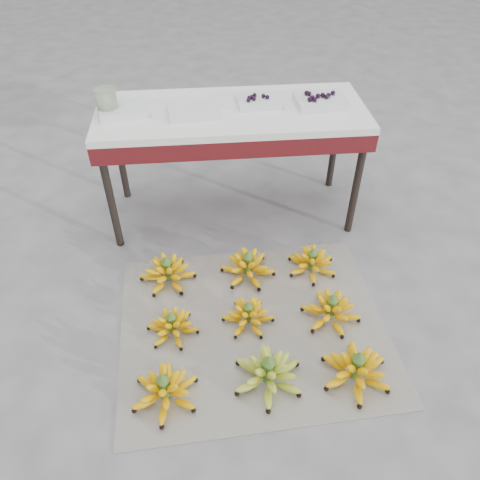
{
  "coord_description": "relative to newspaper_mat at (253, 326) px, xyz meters",
  "views": [
    {
      "loc": [
        -0.17,
        -1.36,
        1.78
      ],
      "look_at": [
        -0.01,
        0.36,
        0.27
      ],
      "focal_mm": 35.0,
      "sensor_mm": 36.0,
      "label": 1
    }
  ],
  "objects": [
    {
      "name": "tray_right",
      "position": [
        0.13,
        0.94,
        0.7
      ],
      "size": [
        0.24,
        0.18,
        0.06
      ],
      "color": "silver",
      "rests_on": "vendor_table"
    },
    {
      "name": "bunch_front_right",
      "position": [
        0.4,
        -0.32,
        0.07
      ],
      "size": [
        0.35,
        0.35,
        0.18
      ],
      "rotation": [
        0.0,
        0.0,
        0.21
      ],
      "color": "#FFC600",
      "rests_on": "newspaper_mat"
    },
    {
      "name": "vendor_table",
      "position": [
        -0.02,
        0.9,
        0.6
      ],
      "size": [
        1.43,
        0.57,
        0.69
      ],
      "color": "black",
      "rests_on": "ground"
    },
    {
      "name": "bunch_front_center",
      "position": [
        0.03,
        -0.3,
        0.07
      ],
      "size": [
        0.38,
        0.38,
        0.18
      ],
      "rotation": [
        0.0,
        0.0,
        0.31
      ],
      "color": "#89AA29",
      "rests_on": "newspaper_mat"
    },
    {
      "name": "bunch_back_right",
      "position": [
        0.35,
        0.35,
        0.06
      ],
      "size": [
        0.31,
        0.31,
        0.16
      ],
      "rotation": [
        0.0,
        0.0,
        0.21
      ],
      "color": "#FFC600",
      "rests_on": "newspaper_mat"
    },
    {
      "name": "bunch_back_center",
      "position": [
        0.01,
        0.34,
        0.06
      ],
      "size": [
        0.37,
        0.37,
        0.17
      ],
      "rotation": [
        0.0,
        0.0,
        0.41
      ],
      "color": "#FFC600",
      "rests_on": "newspaper_mat"
    },
    {
      "name": "bunch_mid_left",
      "position": [
        -0.38,
        -0.0,
        0.05
      ],
      "size": [
        0.3,
        0.3,
        0.15
      ],
      "rotation": [
        0.0,
        0.0,
        -0.3
      ],
      "color": "#FFC600",
      "rests_on": "newspaper_mat"
    },
    {
      "name": "glass_jar",
      "position": [
        -0.66,
        0.9,
        0.75
      ],
      "size": [
        0.14,
        0.14,
        0.14
      ],
      "primitive_type": "cylinder",
      "rotation": [
        0.0,
        0.0,
        -0.44
      ],
      "color": "beige",
      "rests_on": "vendor_table"
    },
    {
      "name": "bunch_back_left",
      "position": [
        -0.41,
        0.34,
        0.06
      ],
      "size": [
        0.34,
        0.34,
        0.17
      ],
      "rotation": [
        0.0,
        0.0,
        -0.26
      ],
      "color": "#FFC600",
      "rests_on": "newspaper_mat"
    },
    {
      "name": "bunch_front_left",
      "position": [
        -0.41,
        -0.34,
        0.06
      ],
      "size": [
        0.33,
        0.33,
        0.17
      ],
      "rotation": [
        0.0,
        0.0,
        0.21
      ],
      "color": "#FFC600",
      "rests_on": "newspaper_mat"
    },
    {
      "name": "tray_far_left",
      "position": [
        -0.58,
        0.9,
        0.7
      ],
      "size": [
        0.29,
        0.23,
        0.04
      ],
      "color": "silver",
      "rests_on": "vendor_table"
    },
    {
      "name": "tray_left",
      "position": [
        -0.22,
        0.86,
        0.7
      ],
      "size": [
        0.28,
        0.21,
        0.04
      ],
      "color": "silver",
      "rests_on": "vendor_table"
    },
    {
      "name": "bunch_mid_right",
      "position": [
        0.37,
        0.02,
        0.06
      ],
      "size": [
        0.36,
        0.36,
        0.17
      ],
      "rotation": [
        0.0,
        0.0,
        -0.36
      ],
      "color": "#FFC600",
      "rests_on": "newspaper_mat"
    },
    {
      "name": "bunch_mid_center",
      "position": [
        -0.02,
        0.03,
        0.05
      ],
      "size": [
        0.28,
        0.28,
        0.15
      ],
      "rotation": [
        0.0,
        0.0,
        -0.17
      ],
      "color": "#FFC600",
      "rests_on": "newspaper_mat"
    },
    {
      "name": "newspaper_mat",
      "position": [
        0.0,
        0.0,
        0.0
      ],
      "size": [
        1.3,
        1.11,
        0.01
      ],
      "primitive_type": "cube",
      "rotation": [
        0.0,
        0.0,
        0.05
      ],
      "color": "silver",
      "rests_on": "ground"
    },
    {
      "name": "ground",
      "position": [
        -0.03,
        -0.03,
        -0.0
      ],
      "size": [
        60.0,
        60.0,
        0.0
      ],
      "primitive_type": "plane",
      "color": "#5B5B5D",
      "rests_on": "ground"
    },
    {
      "name": "tray_far_right",
      "position": [
        0.45,
        0.9,
        0.71
      ],
      "size": [
        0.28,
        0.21,
        0.07
      ],
      "color": "silver",
      "rests_on": "vendor_table"
    }
  ]
}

